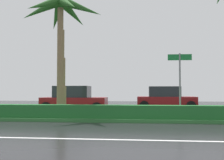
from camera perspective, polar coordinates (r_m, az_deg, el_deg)
ground_plane at (r=14.95m, az=8.44°, el=-7.83°), size 90.00×42.00×0.10m
near_lane_divider_stripe at (r=8.02m, az=10.57°, el=-12.37°), size 81.00×0.14×0.01m
median_strip at (r=13.94m, az=8.61°, el=-7.72°), size 85.50×4.00×0.15m
median_hedge at (r=12.52m, az=8.89°, el=-6.63°), size 76.50×0.70×0.60m
palm_tree_mid_left at (r=15.10m, az=-10.70°, el=12.68°), size 4.59×4.32×6.53m
street_name_sign at (r=13.01m, az=14.06°, el=0.76°), size 1.10×0.08×3.00m
car_in_traffic_leading at (r=18.38m, az=-8.03°, el=-4.04°), size 4.30×2.02×1.72m
car_in_traffic_second at (r=20.72m, az=11.18°, el=-3.81°), size 4.30×2.02×1.72m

